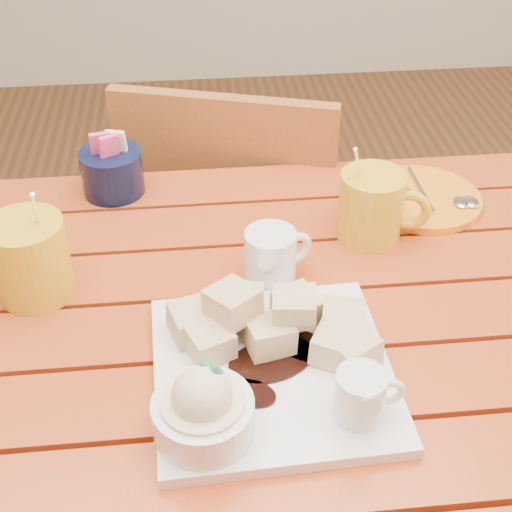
{
  "coord_description": "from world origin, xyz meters",
  "views": [
    {
      "loc": [
        -0.06,
        -0.67,
        1.38
      ],
      "look_at": [
        0.02,
        0.05,
        0.82
      ],
      "focal_mm": 50.0,
      "sensor_mm": 36.0,
      "label": 1
    }
  ],
  "objects": [
    {
      "name": "chair_far",
      "position": [
        0.03,
        0.55,
        0.48
      ],
      "size": [
        0.51,
        0.51,
        0.86
      ],
      "rotation": [
        0.0,
        0.0,
        2.85
      ],
      "color": "brown",
      "rests_on": "ground"
    },
    {
      "name": "dessert_plate",
      "position": [
        0.01,
        -0.11,
        0.78
      ],
      "size": [
        0.29,
        0.29,
        0.11
      ],
      "rotation": [
        0.0,
        0.0,
        0.04
      ],
      "color": "white",
      "rests_on": "table"
    },
    {
      "name": "sugar_caddy",
      "position": [
        -0.19,
        0.34,
        0.79
      ],
      "size": [
        0.1,
        0.1,
        0.11
      ],
      "color": "black",
      "rests_on": "table"
    },
    {
      "name": "coffee_mug_right",
      "position": [
        0.2,
        0.17,
        0.8
      ],
      "size": [
        0.13,
        0.09,
        0.16
      ],
      "rotation": [
        0.0,
        0.0,
        -0.28
      ],
      "color": "gold",
      "rests_on": "table"
    },
    {
      "name": "orange_saucer",
      "position": [
        0.31,
        0.26,
        0.76
      ],
      "size": [
        0.19,
        0.19,
        0.02
      ],
      "rotation": [
        0.0,
        0.0,
        0.16
      ],
      "color": "orange",
      "rests_on": "table"
    },
    {
      "name": "cream_pitcher",
      "position": [
        0.04,
        0.08,
        0.79
      ],
      "size": [
        0.1,
        0.09,
        0.09
      ],
      "rotation": [
        0.0,
        0.0,
        0.42
      ],
      "color": "white",
      "rests_on": "table"
    },
    {
      "name": "coffee_mug_left",
      "position": [
        -0.28,
        0.09,
        0.81
      ],
      "size": [
        0.14,
        0.1,
        0.17
      ],
      "rotation": [
        0.0,
        0.0,
        -0.12
      ],
      "color": "gold",
      "rests_on": "table"
    },
    {
      "name": "table",
      "position": [
        0.0,
        0.0,
        0.64
      ],
      "size": [
        1.2,
        0.79,
        0.75
      ],
      "color": "#9E2914",
      "rests_on": "ground"
    }
  ]
}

